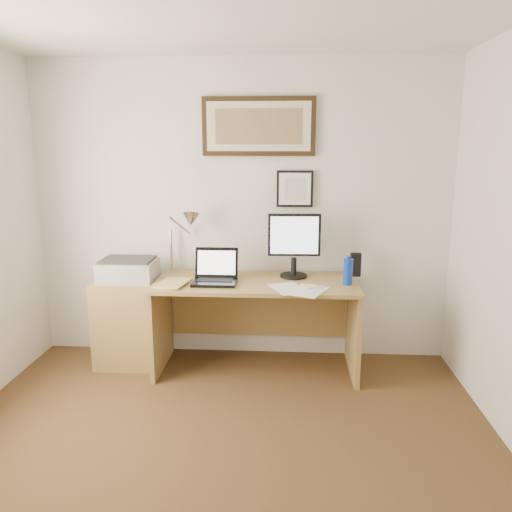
# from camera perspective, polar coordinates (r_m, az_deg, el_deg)

# --- Properties ---
(floor) EXTENTS (4.00, 4.00, 0.00)m
(floor) POSITION_cam_1_polar(r_m,az_deg,el_deg) (2.84, -5.69, -26.71)
(floor) COLOR #4B311A
(floor) RESTS_ON ground
(wall_back) EXTENTS (3.50, 0.02, 2.50)m
(wall_back) POSITION_cam_1_polar(r_m,az_deg,el_deg) (4.23, -1.73, 5.04)
(wall_back) COLOR silver
(wall_back) RESTS_ON ground
(side_cabinet) EXTENTS (0.50, 0.40, 0.73)m
(side_cabinet) POSITION_cam_1_polar(r_m,az_deg,el_deg) (4.31, -14.42, -7.32)
(side_cabinet) COLOR olive
(side_cabinet) RESTS_ON floor
(water_bottle) EXTENTS (0.07, 0.07, 0.20)m
(water_bottle) POSITION_cam_1_polar(r_m,az_deg,el_deg) (3.89, 10.48, -1.77)
(water_bottle) COLOR #0D32B3
(water_bottle) RESTS_ON desk
(bottle_cap) EXTENTS (0.04, 0.04, 0.02)m
(bottle_cap) POSITION_cam_1_polar(r_m,az_deg,el_deg) (3.87, 10.54, -0.17)
(bottle_cap) COLOR #0D32B3
(bottle_cap) RESTS_ON water_bottle
(speaker) EXTENTS (0.09, 0.08, 0.19)m
(speaker) POSITION_cam_1_polar(r_m,az_deg,el_deg) (4.17, 11.31, -0.97)
(speaker) COLOR black
(speaker) RESTS_ON desk
(paper_sheet_a) EXTENTS (0.33, 0.38, 0.00)m
(paper_sheet_a) POSITION_cam_1_polar(r_m,az_deg,el_deg) (3.75, 3.74, -3.72)
(paper_sheet_a) COLOR white
(paper_sheet_a) RESTS_ON desk
(paper_sheet_b) EXTENTS (0.35, 0.40, 0.00)m
(paper_sheet_b) POSITION_cam_1_polar(r_m,az_deg,el_deg) (3.70, 5.90, -3.97)
(paper_sheet_b) COLOR white
(paper_sheet_b) RESTS_ON desk
(sticky_pad) EXTENTS (0.10, 0.10, 0.01)m
(sticky_pad) POSITION_cam_1_polar(r_m,az_deg,el_deg) (3.80, 6.09, -3.43)
(sticky_pad) COLOR #FFF678
(sticky_pad) RESTS_ON desk
(marker_pen) EXTENTS (0.14, 0.06, 0.02)m
(marker_pen) POSITION_cam_1_polar(r_m,az_deg,el_deg) (3.76, 6.75, -3.63)
(marker_pen) COLOR white
(marker_pen) RESTS_ON desk
(book) EXTENTS (0.26, 0.32, 0.02)m
(book) POSITION_cam_1_polar(r_m,az_deg,el_deg) (3.94, -10.91, -3.00)
(book) COLOR tan
(book) RESTS_ON desk
(desk) EXTENTS (1.60, 0.70, 0.75)m
(desk) POSITION_cam_1_polar(r_m,az_deg,el_deg) (4.10, 0.07, -5.74)
(desk) COLOR olive
(desk) RESTS_ON floor
(laptop) EXTENTS (0.34, 0.29, 0.26)m
(laptop) POSITION_cam_1_polar(r_m,az_deg,el_deg) (3.91, -4.68, -2.19)
(laptop) COLOR black
(laptop) RESTS_ON desk
(lcd_monitor) EXTENTS (0.42, 0.22, 0.52)m
(lcd_monitor) POSITION_cam_1_polar(r_m,az_deg,el_deg) (4.01, 4.38, 1.58)
(lcd_monitor) COLOR black
(lcd_monitor) RESTS_ON desk
(printer) EXTENTS (0.44, 0.34, 0.18)m
(printer) POSITION_cam_1_polar(r_m,az_deg,el_deg) (4.17, -14.40, -1.50)
(printer) COLOR #A8A8AB
(printer) RESTS_ON side_cabinet
(desk_lamp) EXTENTS (0.29, 0.27, 0.53)m
(desk_lamp) POSITION_cam_1_polar(r_m,az_deg,el_deg) (4.11, -7.66, 3.84)
(desk_lamp) COLOR silver
(desk_lamp) RESTS_ON desk
(picture_large) EXTENTS (0.92, 0.04, 0.47)m
(picture_large) POSITION_cam_1_polar(r_m,az_deg,el_deg) (4.16, 0.30, 14.59)
(picture_large) COLOR black
(picture_large) RESTS_ON wall_back
(picture_small) EXTENTS (0.30, 0.03, 0.30)m
(picture_small) POSITION_cam_1_polar(r_m,az_deg,el_deg) (4.16, 4.46, 7.66)
(picture_small) COLOR black
(picture_small) RESTS_ON wall_back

